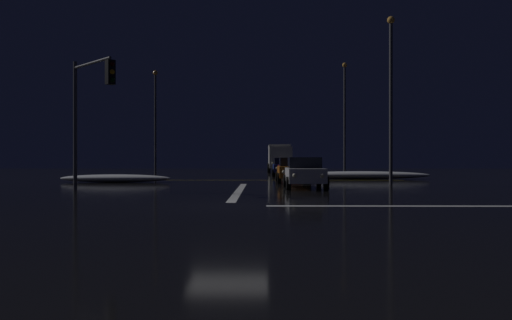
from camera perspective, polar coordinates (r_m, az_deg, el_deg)
ground at (r=15.94m, az=-3.17°, el=-5.43°), size 120.00×120.00×0.10m
stop_line_north at (r=23.31m, az=-1.96°, el=-3.53°), size 0.35×12.62×0.01m
centre_line_ns at (r=34.89m, az=-1.10°, el=-2.31°), size 22.00×0.15×0.01m
crosswalk_bar_east at (r=17.16m, az=22.83°, el=-4.87°), size 12.62×0.40×0.01m
snow_bank_left_curb at (r=32.88m, az=-15.75°, el=-2.03°), size 7.03×1.50×0.50m
snow_bank_right_curb at (r=37.29m, az=11.71°, el=-1.71°), size 10.37×1.50×0.58m
sedan_white at (r=25.59m, az=5.56°, el=-1.42°), size 2.02×4.33×1.57m
sedan_orange at (r=31.82m, az=4.17°, el=-1.11°), size 2.02×4.33×1.57m
sedan_red at (r=37.61m, az=4.02°, el=-0.91°), size 2.02×4.33×1.57m
sedan_blue at (r=43.54m, az=3.17°, el=-0.77°), size 2.02×4.33×1.57m
sedan_silver at (r=49.04m, az=3.39°, el=-0.66°), size 2.02×4.33×1.57m
box_truck at (r=56.43m, az=2.69°, el=0.37°), size 2.68×8.28×3.08m
traffic_signal_nw at (r=24.07m, az=-18.47°, el=6.55°), size 2.73×2.73×6.12m
streetlamp_left_far at (r=46.02m, az=-11.41°, el=5.04°), size 0.44×0.44×9.45m
streetlamp_right_near at (r=30.07m, az=15.14°, el=7.89°), size 0.44×0.44×9.71m
streetlamp_right_far at (r=45.66m, az=10.08°, el=5.50°), size 0.44×0.44×10.11m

